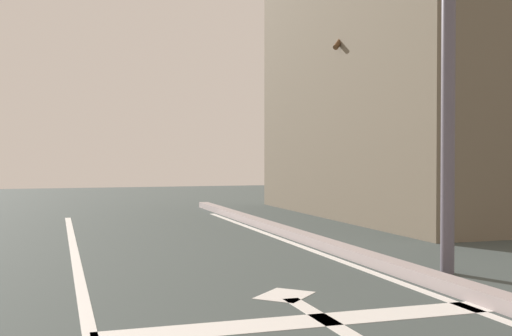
# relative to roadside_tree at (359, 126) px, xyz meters

# --- Properties ---
(lane_line_curbside) EXTENTS (0.12, 20.00, 0.01)m
(lane_line_curbside) POSITION_rel_roadside_tree_xyz_m (-2.59, -7.42, -2.04)
(lane_line_curbside) COLOR silver
(lane_line_curbside) RESTS_ON ground
(stop_bar) EXTENTS (3.48, 0.40, 0.01)m
(stop_bar) POSITION_rel_roadside_tree_xyz_m (-4.18, -7.27, -2.04)
(stop_bar) COLOR silver
(stop_bar) RESTS_ON ground
(lane_arrow_stem) EXTENTS (0.16, 1.40, 0.01)m
(lane_arrow_stem) POSITION_rel_roadside_tree_xyz_m (-4.00, -7.15, -2.04)
(lane_arrow_stem) COLOR silver
(lane_arrow_stem) RESTS_ON ground
(lane_arrow_head) EXTENTS (0.71, 0.71, 0.01)m
(lane_arrow_head) POSITION_rel_roadside_tree_xyz_m (-4.00, -6.30, -2.04)
(lane_arrow_head) COLOR silver
(lane_arrow_head) RESTS_ON ground
(curb_strip) EXTENTS (0.24, 24.00, 0.14)m
(curb_strip) POSITION_rel_roadside_tree_xyz_m (-2.34, -7.42, -1.97)
(curb_strip) COLOR #A09190
(curb_strip) RESTS_ON ground
(roadside_tree) EXTENTS (1.16, 1.03, 4.51)m
(roadside_tree) POSITION_rel_roadside_tree_xyz_m (0.00, 0.00, 0.00)
(roadside_tree) COLOR brown
(roadside_tree) RESTS_ON ground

